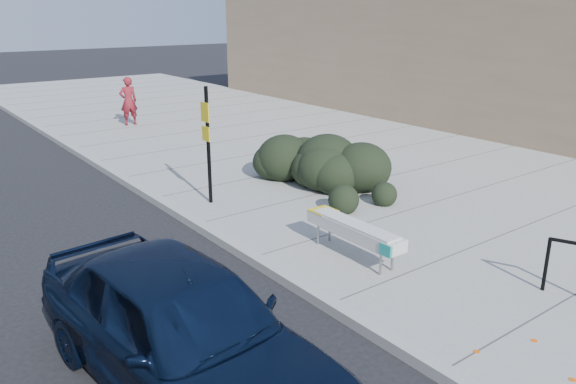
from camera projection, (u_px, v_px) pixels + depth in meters
The scene contains 9 objects.
ground at pixel (333, 312), 8.18m from camera, with size 120.00×120.00×0.00m, color black.
sidewalk_near at pixel (366, 170), 15.16m from camera, with size 11.20×50.00×0.15m, color gray.
curb_near at pixel (178, 212), 11.95m from camera, with size 0.22×50.00×0.17m, color #9E9E99.
bench at pixel (354, 230), 9.51m from camera, with size 0.44×2.05×0.62m.
bike_rack at pixel (567, 262), 8.22m from camera, with size 0.28×0.55×0.86m.
sign_post at pixel (207, 138), 11.91m from camera, with size 0.10×0.29×2.54m.
hedge at pixel (325, 158), 13.25m from camera, with size 1.86×3.72×1.40m, color black.
sedan_navy at pixel (182, 326), 6.34m from camera, with size 1.86×4.62×1.57m, color black.
pedestrian at pixel (128, 101), 20.39m from camera, with size 0.64×0.42×1.75m, color maroon.
Camera 1 is at (-4.89, -5.37, 4.20)m, focal length 35.00 mm.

